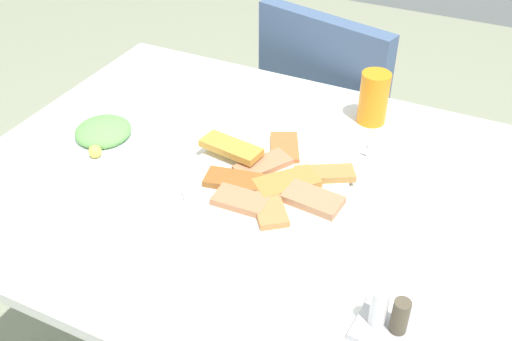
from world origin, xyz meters
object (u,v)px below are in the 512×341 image
Objects in this scene: dining_table at (250,212)px; pide_platter at (268,182)px; salad_plate_greens at (104,134)px; fork at (399,164)px; soda_can at (374,98)px; spoon at (403,155)px; paper_napkin at (401,161)px; condiment_caddy at (387,320)px; dining_chair at (336,129)px.

pide_platter is (0.04, -0.00, 0.10)m from dining_table.
salad_plate_greens is 1.19× the size of fork.
spoon is at bearing -46.49° from soda_can.
soda_can reaches higher than dining_table.
pide_platter is 2.35× the size of paper_napkin.
condiment_caddy is at bearing -71.10° from soda_can.
salad_plate_greens is 0.64m from fork.
pide_platter is at bearing -84.54° from dining_chair.
fork is at bearing -90.00° from paper_napkin.
spoon is (0.00, 0.02, 0.00)m from paper_napkin.
pide_platter is 1.95× the size of fork.
salad_plate_greens is at bearing -146.89° from soda_can.
dining_table is at bearing -88.22° from dining_chair.
spoon is (0.00, 0.04, 0.00)m from fork.
spoon is (0.10, -0.11, -0.06)m from soda_can.
dining_table is 0.33m from paper_napkin.
paper_napkin is (0.26, 0.19, 0.09)m from dining_table.
dining_table is at bearing -134.67° from fork.
spoon is (0.28, -0.43, 0.27)m from dining_chair.
paper_napkin is at bearing 36.61° from dining_table.
dining_chair is 0.58m from spoon.
spoon reaches higher than dining_table.
paper_napkin is 0.02m from spoon.
pide_platter reaches higher than paper_napkin.
condiment_caddy is (0.35, -0.24, 0.11)m from dining_table.
pide_platter is at bearing -129.27° from fork.
spoon is 1.66× the size of condiment_caddy.
pide_platter is at bearing -109.17° from soda_can.
dining_chair reaches higher than dining_table.
condiment_caddy reaches higher than fork.
dining_table is 7.79× the size of paper_napkin.
paper_napkin is (0.10, -0.13, -0.06)m from soda_can.
salad_plate_greens is at bearing -117.05° from dining_chair.
dining_chair is 0.70m from pide_platter.
pide_platter is 0.39m from condiment_caddy.
salad_plate_greens is 0.74m from condiment_caddy.
condiment_caddy is at bearing -38.12° from pide_platter.
dining_chair is 0.59m from paper_napkin.
paper_napkin is 0.02m from fork.
fork is (0.10, -0.15, -0.06)m from soda_can.
soda_can is 0.16m from spoon.
condiment_caddy is (0.31, -0.24, 0.01)m from pide_platter.
salad_plate_greens is 2.15× the size of condiment_caddy.
spoon is at bearing 39.10° from dining_table.
spoon is at bearing 44.60° from pide_platter.
spoon is (0.26, 0.21, 0.09)m from dining_table.
paper_napkin is (0.22, 0.20, -0.01)m from pide_platter.
pide_platter is 0.35m from soda_can.
salad_plate_greens is (-0.33, -0.65, 0.28)m from dining_chair.
dining_table is 0.44m from condiment_caddy.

